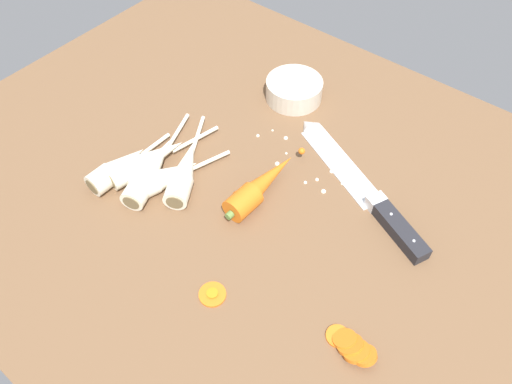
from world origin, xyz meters
TOP-DOWN VIEW (x-y plane):
  - ground_plane at (0.00, 0.00)cm, footprint 120.00×90.00cm
  - chefs_knife at (10.96, 11.17)cm, footprint 33.03×17.33cm
  - whole_carrot at (0.36, -0.95)cm, footprint 4.70×19.47cm
  - parsnip_front at (-16.53, -9.61)cm, footprint 10.20×22.15cm
  - parsnip_mid_left at (-12.00, -6.21)cm, footprint 12.70×19.47cm
  - parsnip_mid_right at (-13.53, -9.28)cm, footprint 8.06×18.01cm
  - parsnip_back at (-18.54, -8.55)cm, footprint 7.03×21.67cm
  - parsnip_outer at (-21.26, -12.76)cm, footprint 4.15×17.29cm
  - carrot_slice_stack at (25.75, -14.14)cm, footprint 7.61×4.16cm
  - carrot_slice_stray_near at (6.24, -19.78)cm, footprint 3.98×3.98cm
  - prep_bowl at (-10.00, 22.38)cm, footprint 11.00×11.00cm
  - mince_crumbs at (1.95, 8.53)cm, footprint 19.02×7.20cm

SIDE VIEW (x-z plane):
  - ground_plane at x=0.00cm, z-range -4.00..0.00cm
  - carrot_slice_stray_near at x=6.24cm, z-range 0.01..0.71cm
  - mince_crumbs at x=1.95cm, z-range -0.06..0.80cm
  - chefs_knife at x=10.96cm, z-range -1.44..2.74cm
  - carrot_slice_stack at x=25.75cm, z-range -0.57..2.27cm
  - parsnip_front at x=-16.53cm, z-range -0.02..3.98cm
  - parsnip_back at x=-18.54cm, z-range -0.02..3.98cm
  - parsnip_mid_left at x=-12.00cm, z-range -0.02..3.98cm
  - parsnip_mid_right at x=-13.53cm, z-range -0.02..3.98cm
  - parsnip_outer at x=-21.26cm, z-range -0.02..3.98cm
  - whole_carrot at x=0.36cm, z-range 0.00..4.20cm
  - prep_bowl at x=-10.00cm, z-range 0.15..4.15cm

